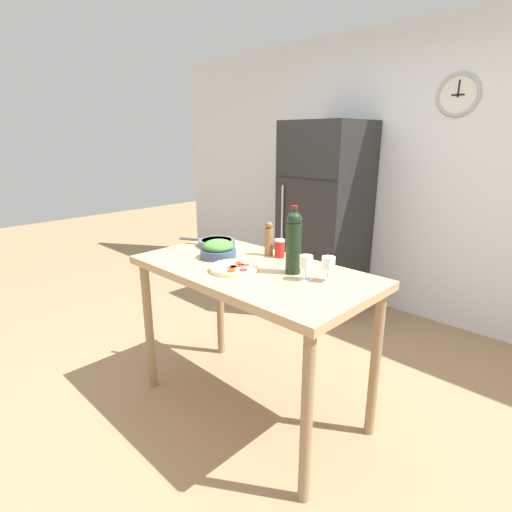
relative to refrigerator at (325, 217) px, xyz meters
name	(u,v)px	position (x,y,z in m)	size (l,w,h in m)	color
ground_plane	(252,406)	(0.68, -1.70, -0.90)	(14.00, 14.00, 0.00)	#9E7A56
wall_back	(414,176)	(0.68, 0.39, 0.41)	(6.40, 0.09, 2.60)	silver
refrigerator	(325,217)	(0.00, 0.00, 0.00)	(0.70, 0.71, 1.79)	black
prep_counter	(252,285)	(0.68, -1.70, -0.07)	(1.42, 0.74, 0.93)	tan
wine_bottle	(294,241)	(0.90, -1.61, 0.22)	(0.08, 0.08, 0.37)	black
wine_glass_near	(306,263)	(1.02, -1.65, 0.13)	(0.07, 0.07, 0.13)	silver
wine_glass_far	(328,265)	(1.12, -1.59, 0.13)	(0.07, 0.07, 0.13)	silver
pepper_mill	(269,239)	(0.58, -1.45, 0.14)	(0.05, 0.05, 0.21)	olive
salad_bowl	(218,249)	(0.39, -1.71, 0.09)	(0.22, 0.22, 0.11)	#384C6B
homemade_pizza	(234,268)	(0.64, -1.81, 0.05)	(0.27, 0.27, 0.03)	beige
salt_canister	(280,248)	(0.66, -1.44, 0.09)	(0.06, 0.06, 0.11)	#B2231E
cast_iron_skillet	(216,243)	(0.17, -1.54, 0.06)	(0.37, 0.26, 0.04)	#56565B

